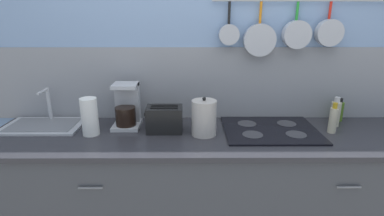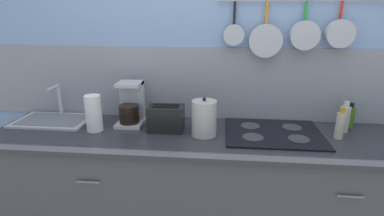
% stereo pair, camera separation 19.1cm
% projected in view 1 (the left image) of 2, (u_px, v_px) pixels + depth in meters
% --- Properties ---
extents(wall_back, '(7.20, 0.15, 2.60)m').
position_uv_depth(wall_back, '(213.00, 69.00, 2.22)').
color(wall_back, '#84A3CC').
rests_on(wall_back, ground_plane).
extents(cabinet_base, '(2.98, 0.65, 0.88)m').
position_uv_depth(cabinet_base, '(214.00, 197.00, 2.12)').
color(cabinet_base, '#3F4247').
rests_on(cabinet_base, ground_plane).
extents(countertop, '(3.02, 0.67, 0.03)m').
position_uv_depth(countertop, '(216.00, 137.00, 1.98)').
color(countertop, '#2D2D33').
rests_on(countertop, cabinet_base).
extents(sink_basin, '(0.53, 0.34, 0.25)m').
position_uv_depth(sink_basin, '(44.00, 124.00, 2.11)').
color(sink_basin, '#B7BABF').
rests_on(sink_basin, countertop).
extents(paper_towel_roll, '(0.11, 0.11, 0.25)m').
position_uv_depth(paper_towel_roll, '(90.00, 117.00, 1.94)').
color(paper_towel_roll, white).
rests_on(paper_towel_roll, countertop).
extents(coffee_maker, '(0.19, 0.22, 0.30)m').
position_uv_depth(coffee_maker, '(127.00, 108.00, 2.10)').
color(coffee_maker, '#B7BABF').
rests_on(coffee_maker, countertop).
extents(toaster, '(0.25, 0.15, 0.18)m').
position_uv_depth(toaster, '(165.00, 119.00, 2.00)').
color(toaster, black).
rests_on(toaster, countertop).
extents(kettle, '(0.16, 0.16, 0.26)m').
position_uv_depth(kettle, '(204.00, 118.00, 1.94)').
color(kettle, beige).
rests_on(kettle, countertop).
extents(cooktop, '(0.63, 0.51, 0.01)m').
position_uv_depth(cooktop, '(270.00, 130.00, 2.04)').
color(cooktop, black).
rests_on(cooktop, countertop).
extents(bottle_dish_soap, '(0.05, 0.05, 0.21)m').
position_uv_depth(bottle_dish_soap, '(333.00, 119.00, 1.98)').
color(bottle_dish_soap, '#BFB799').
rests_on(bottle_dish_soap, countertop).
extents(bottle_cooking_wine, '(0.07, 0.07, 0.21)m').
position_uv_depth(bottle_cooking_wine, '(335.00, 113.00, 2.10)').
color(bottle_cooking_wine, '#BFB799').
rests_on(bottle_cooking_wine, countertop).
extents(bottle_vinegar, '(0.07, 0.07, 0.17)m').
position_uv_depth(bottle_vinegar, '(339.00, 111.00, 2.21)').
color(bottle_vinegar, '#4C721E').
rests_on(bottle_vinegar, countertop).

